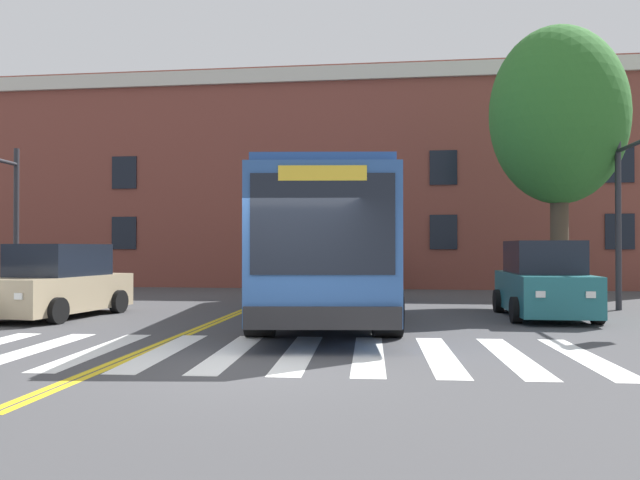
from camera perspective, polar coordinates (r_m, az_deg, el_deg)
ground_plane at (r=9.24m, az=-4.57°, el=-11.40°), size 120.00×120.00×0.00m
crosswalk at (r=10.32m, az=-5.08°, el=-10.24°), size 10.73×4.19×0.01m
lane_line_yellow_inner at (r=24.37m, az=-2.90°, el=-4.70°), size 0.12×36.00×0.01m
lane_line_yellow_outer at (r=24.35m, az=-2.53°, el=-4.71°), size 0.12×36.00×0.01m
city_bus at (r=15.45m, az=0.45°, el=-0.36°), size 3.82×11.60×3.27m
car_tan_near_lane at (r=16.67m, az=-22.77°, el=-3.69°), size 2.39×4.12×1.80m
car_teal_far_lane at (r=16.17m, az=19.75°, el=-3.67°), size 1.99×3.94×1.88m
car_silver_behind_bus at (r=26.13m, az=4.09°, el=-2.65°), size 2.60×4.81×1.80m
street_tree_curbside_large at (r=19.91m, az=21.01°, el=10.48°), size 5.77×5.80×8.20m
building_facade at (r=30.83m, az=-2.15°, el=4.84°), size 33.94×9.42×9.34m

